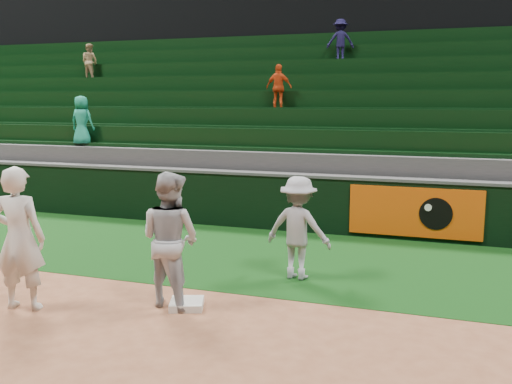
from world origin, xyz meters
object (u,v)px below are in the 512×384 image
(first_baseman, at_px, (19,239))
(baserunner, at_px, (170,239))
(base_coach, at_px, (298,228))
(first_base, at_px, (187,304))

(first_baseman, bearing_deg, baserunner, -168.05)
(first_baseman, relative_size, baserunner, 1.05)
(first_baseman, distance_m, base_coach, 4.08)
(first_base, bearing_deg, first_baseman, -160.56)
(base_coach, bearing_deg, first_baseman, 44.65)
(baserunner, height_order, base_coach, baserunner)
(first_base, relative_size, base_coach, 0.27)
(first_base, xyz_separation_m, baserunner, (-0.26, 0.05, 0.88))
(first_baseman, height_order, base_coach, first_baseman)
(baserunner, xyz_separation_m, base_coach, (1.37, 1.70, -0.11))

